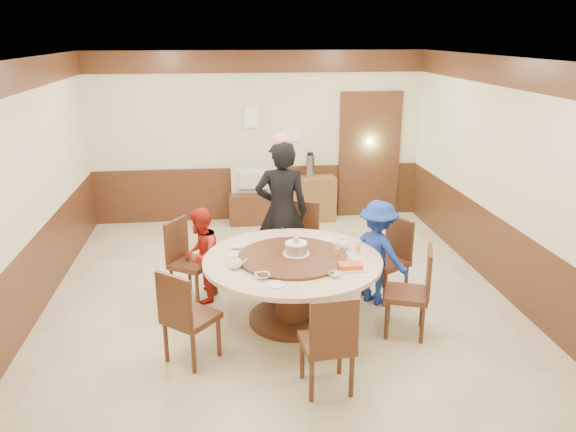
{
  "coord_description": "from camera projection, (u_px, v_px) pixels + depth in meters",
  "views": [
    {
      "loc": [
        -0.63,
        -6.28,
        3.07
      ],
      "look_at": [
        0.09,
        -0.32,
        1.1
      ],
      "focal_mm": 35.0,
      "sensor_mm": 36.0,
      "label": 1
    }
  ],
  "objects": [
    {
      "name": "room",
      "position": [
        277.0,
        209.0,
        6.63
      ],
      "size": [
        6.0,
        6.04,
        2.84
      ],
      "color": "beige",
      "rests_on": "ground"
    },
    {
      "name": "banquet_table",
      "position": [
        292.0,
        277.0,
        6.11
      ],
      "size": [
        1.93,
        1.93,
        0.78
      ],
      "color": "#462515",
      "rests_on": "ground"
    },
    {
      "name": "chair_0",
      "position": [
        386.0,
        273.0,
        6.76
      ],
      "size": [
        0.6,
        0.6,
        0.97
      ],
      "rotation": [
        0.0,
        0.0,
        2.09
      ],
      "color": "#462515",
      "rests_on": "ground"
    },
    {
      "name": "chair_1",
      "position": [
        300.0,
        254.0,
        7.35
      ],
      "size": [
        0.58,
        0.59,
        0.97
      ],
      "rotation": [
        0.0,
        0.0,
        2.72
      ],
      "color": "#462515",
      "rests_on": "ground"
    },
    {
      "name": "chair_2",
      "position": [
        191.0,
        275.0,
        6.72
      ],
      "size": [
        0.61,
        0.61,
        0.97
      ],
      "rotation": [
        0.0,
        0.0,
        4.14
      ],
      "color": "#462515",
      "rests_on": "ground"
    },
    {
      "name": "chair_3",
      "position": [
        190.0,
        332.0,
        5.43
      ],
      "size": [
        0.62,
        0.62,
        0.97
      ],
      "rotation": [
        0.0,
        0.0,
        5.57
      ],
      "color": "#462515",
      "rests_on": "ground"
    },
    {
      "name": "chair_4",
      "position": [
        327.0,
        359.0,
        4.99
      ],
      "size": [
        0.47,
        0.48,
        0.97
      ],
      "rotation": [
        0.0,
        0.0,
        6.36
      ],
      "color": "#462515",
      "rests_on": "ground"
    },
    {
      "name": "chair_5",
      "position": [
        408.0,
        307.0,
        5.93
      ],
      "size": [
        0.57,
        0.56,
        0.97
      ],
      "rotation": [
        0.0,
        0.0,
        7.51
      ],
      "color": "#462515",
      "rests_on": "ground"
    },
    {
      "name": "person_standing",
      "position": [
        282.0,
        212.0,
        7.07
      ],
      "size": [
        0.71,
        0.5,
        1.83
      ],
      "primitive_type": "imported",
      "rotation": [
        0.0,
        0.0,
        3.05
      ],
      "color": "black",
      "rests_on": "ground"
    },
    {
      "name": "person_red",
      "position": [
        201.0,
        256.0,
        6.58
      ],
      "size": [
        0.55,
        0.64,
        1.15
      ],
      "primitive_type": "imported",
      "rotation": [
        0.0,
        0.0,
        4.49
      ],
      "color": "#B12117",
      "rests_on": "ground"
    },
    {
      "name": "person_blue",
      "position": [
        378.0,
        253.0,
        6.54
      ],
      "size": [
        0.87,
        0.92,
        1.25
      ],
      "primitive_type": "imported",
      "rotation": [
        0.0,
        0.0,
        2.27
      ],
      "color": "navy",
      "rests_on": "ground"
    },
    {
      "name": "birthday_cake",
      "position": [
        296.0,
        248.0,
        6.05
      ],
      "size": [
        0.29,
        0.29,
        0.2
      ],
      "color": "white",
      "rests_on": "banquet_table"
    },
    {
      "name": "teapot_left",
      "position": [
        235.0,
        263.0,
        5.77
      ],
      "size": [
        0.17,
        0.15,
        0.13
      ],
      "primitive_type": "ellipsoid",
      "color": "white",
      "rests_on": "banquet_table"
    },
    {
      "name": "teapot_right",
      "position": [
        343.0,
        244.0,
        6.29
      ],
      "size": [
        0.17,
        0.15,
        0.13
      ],
      "primitive_type": "ellipsoid",
      "color": "white",
      "rests_on": "banquet_table"
    },
    {
      "name": "bowl_0",
      "position": [
        237.0,
        246.0,
        6.33
      ],
      "size": [
        0.14,
        0.14,
        0.04
      ],
      "primitive_type": "imported",
      "color": "white",
      "rests_on": "banquet_table"
    },
    {
      "name": "bowl_1",
      "position": [
        335.0,
        274.0,
        5.59
      ],
      "size": [
        0.13,
        0.13,
        0.04
      ],
      "primitive_type": "imported",
      "color": "white",
      "rests_on": "banquet_table"
    },
    {
      "name": "bowl_2",
      "position": [
        262.0,
        276.0,
        5.56
      ],
      "size": [
        0.16,
        0.16,
        0.04
      ],
      "primitive_type": "imported",
      "color": "white",
      "rests_on": "banquet_table"
    },
    {
      "name": "bowl_3",
      "position": [
        355.0,
        259.0,
        5.96
      ],
      "size": [
        0.13,
        0.13,
        0.04
      ],
      "primitive_type": "imported",
      "color": "white",
      "rests_on": "banquet_table"
    },
    {
      "name": "saucer_near",
      "position": [
        275.0,
        285.0,
        5.4
      ],
      "size": [
        0.18,
        0.18,
        0.01
      ],
      "primitive_type": "cylinder",
      "color": "white",
      "rests_on": "banquet_table"
    },
    {
      "name": "saucer_far",
      "position": [
        325.0,
        240.0,
        6.56
      ],
      "size": [
        0.18,
        0.18,
        0.01
      ],
      "primitive_type": "cylinder",
      "color": "white",
      "rests_on": "banquet_table"
    },
    {
      "name": "shrimp_platter",
      "position": [
        350.0,
        267.0,
        5.75
      ],
      "size": [
        0.3,
        0.2,
        0.06
      ],
      "color": "white",
      "rests_on": "banquet_table"
    },
    {
      "name": "bottle_0",
      "position": [
        337.0,
        250.0,
        6.07
      ],
      "size": [
        0.06,
        0.06,
        0.16
      ],
      "primitive_type": "cylinder",
      "color": "white",
      "rests_on": "banquet_table"
    },
    {
      "name": "bottle_1",
      "position": [
        358.0,
        248.0,
        6.13
      ],
      "size": [
        0.06,
        0.06,
        0.16
      ],
      "primitive_type": "cylinder",
      "color": "white",
      "rests_on": "banquet_table"
    },
    {
      "name": "tv_stand",
      "position": [
        254.0,
        208.0,
        9.45
      ],
      "size": [
        0.85,
        0.45,
        0.5
      ],
      "primitive_type": "cube",
      "color": "#462515",
      "rests_on": "ground"
    },
    {
      "name": "television",
      "position": [
        254.0,
        181.0,
        9.31
      ],
      "size": [
        0.76,
        0.15,
        0.44
      ],
      "primitive_type": "imported",
      "rotation": [
        0.0,
        0.0,
        3.08
      ],
      "color": "gray",
      "rests_on": "tv_stand"
    },
    {
      "name": "side_cabinet",
      "position": [
        311.0,
        198.0,
        9.55
      ],
      "size": [
        0.8,
        0.4,
        0.75
      ],
      "primitive_type": "cube",
      "color": "brown",
      "rests_on": "ground"
    },
    {
      "name": "thermos",
      "position": [
        310.0,
        166.0,
        9.38
      ],
      "size": [
        0.15,
        0.15,
        0.38
      ],
      "primitive_type": "cylinder",
      "color": "silver",
      "rests_on": "side_cabinet"
    },
    {
      "name": "notice_left",
      "position": [
        252.0,
        117.0,
        9.18
      ],
      "size": [
        0.25,
        0.0,
        0.35
      ],
      "primitive_type": "cube",
      "color": "white",
      "rests_on": "room"
    },
    {
      "name": "notice_right",
      "position": [
        291.0,
        134.0,
        9.35
      ],
      "size": [
        0.3,
        0.0,
        0.22
      ],
      "primitive_type": "cube",
      "color": "white",
      "rests_on": "room"
    }
  ]
}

